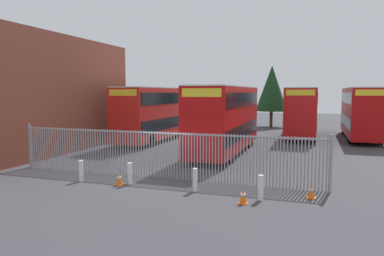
# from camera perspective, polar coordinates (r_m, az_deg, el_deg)

# --- Properties ---
(ground_plane) EXTENTS (100.00, 100.00, 0.00)m
(ground_plane) POSITION_cam_1_polar(r_m,az_deg,el_deg) (24.47, 3.02, -3.79)
(ground_plane) COLOR #3D3D42
(depot_building_brick) EXTENTS (7.76, 17.07, 7.71)m
(depot_building_brick) POSITION_cam_1_polar(r_m,az_deg,el_deg) (26.75, -26.84, 4.72)
(depot_building_brick) COLOR brown
(depot_building_brick) RESTS_ON ground
(palisade_fence) EXTENTS (15.14, 0.14, 2.35)m
(palisade_fence) POSITION_cam_1_polar(r_m,az_deg,el_deg) (16.93, -5.26, -4.00)
(palisade_fence) COLOR gray
(palisade_fence) RESTS_ON ground
(double_decker_bus_near_gate) EXTENTS (2.54, 10.81, 4.42)m
(double_decker_bus_near_gate) POSITION_cam_1_polar(r_m,az_deg,el_deg) (23.83, 5.32, 1.81)
(double_decker_bus_near_gate) COLOR #B70C0C
(double_decker_bus_near_gate) RESTS_ON ground
(double_decker_bus_behind_fence_left) EXTENTS (2.54, 10.81, 4.42)m
(double_decker_bus_behind_fence_left) POSITION_cam_1_polar(r_m,az_deg,el_deg) (29.98, -5.75, 2.59)
(double_decker_bus_behind_fence_left) COLOR red
(double_decker_bus_behind_fence_left) RESTS_ON ground
(double_decker_bus_behind_fence_right) EXTENTS (2.54, 10.81, 4.42)m
(double_decker_bus_behind_fence_right) POSITION_cam_1_polar(r_m,az_deg,el_deg) (34.39, 25.21, 2.47)
(double_decker_bus_behind_fence_right) COLOR #B70C0C
(double_decker_bus_behind_fence_right) RESTS_ON ground
(double_decker_bus_far_back) EXTENTS (2.54, 10.81, 4.42)m
(double_decker_bus_far_back) POSITION_cam_1_polar(r_m,az_deg,el_deg) (34.12, 17.03, 2.74)
(double_decker_bus_far_back) COLOR red
(double_decker_bus_far_back) RESTS_ON ground
(bollard_near_left) EXTENTS (0.20, 0.20, 0.95)m
(bollard_near_left) POSITION_cam_1_polar(r_m,az_deg,el_deg) (17.16, -17.12, -6.49)
(bollard_near_left) COLOR silver
(bollard_near_left) RESTS_ON ground
(bollard_center_front) EXTENTS (0.20, 0.20, 0.95)m
(bollard_center_front) POSITION_cam_1_polar(r_m,az_deg,el_deg) (16.11, -9.80, -7.11)
(bollard_center_front) COLOR silver
(bollard_center_front) RESTS_ON ground
(bollard_near_right) EXTENTS (0.20, 0.20, 0.95)m
(bollard_near_right) POSITION_cam_1_polar(r_m,az_deg,el_deg) (14.77, 0.49, -8.20)
(bollard_near_right) COLOR silver
(bollard_near_right) RESTS_ON ground
(bollard_far_right) EXTENTS (0.20, 0.20, 0.95)m
(bollard_far_right) POSITION_cam_1_polar(r_m,az_deg,el_deg) (13.84, 10.82, -9.24)
(bollard_far_right) COLOR silver
(bollard_far_right) RESTS_ON ground
(traffic_cone_by_gate) EXTENTS (0.34, 0.34, 0.59)m
(traffic_cone_by_gate) POSITION_cam_1_polar(r_m,az_deg,el_deg) (13.37, 8.09, -10.57)
(traffic_cone_by_gate) COLOR orange
(traffic_cone_by_gate) RESTS_ON ground
(traffic_cone_mid_forecourt) EXTENTS (0.34, 0.34, 0.59)m
(traffic_cone_mid_forecourt) POSITION_cam_1_polar(r_m,az_deg,el_deg) (16.07, -11.44, -7.85)
(traffic_cone_mid_forecourt) COLOR orange
(traffic_cone_mid_forecourt) RESTS_ON ground
(traffic_cone_near_kerb) EXTENTS (0.34, 0.34, 0.59)m
(traffic_cone_near_kerb) POSITION_cam_1_polar(r_m,az_deg,el_deg) (14.59, 18.36, -9.41)
(traffic_cone_near_kerb) COLOR orange
(traffic_cone_near_kerb) RESTS_ON ground
(tree_tall_back) EXTENTS (3.68, 3.68, 7.11)m
(tree_tall_back) POSITION_cam_1_polar(r_m,az_deg,el_deg) (42.89, 12.50, 6.14)
(tree_tall_back) COLOR #4C3823
(tree_tall_back) RESTS_ON ground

